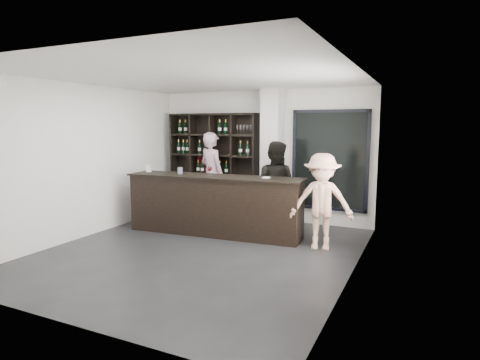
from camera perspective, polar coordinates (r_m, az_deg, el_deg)
The scene contains 12 objects.
floor at distance 6.93m, azimuth -5.70°, elevation -10.18°, with size 5.00×5.50×0.01m, color black.
wine_shelf at distance 9.44m, azimuth -3.80°, elevation 2.14°, with size 2.20×0.35×2.40m, color black, non-canonical shape.
structural_column at distance 8.70m, azimuth 4.57°, elevation 3.30°, with size 0.40×0.40×2.90m, color silver.
glass_panel at distance 8.57m, azimuth 12.62°, elevation 2.73°, with size 1.60×0.08×2.10m.
tasting_counter at distance 7.87m, azimuth -3.69°, elevation -3.57°, with size 3.51×0.72×1.16m.
taster_pink at distance 9.29m, azimuth -4.01°, elevation 0.73°, with size 0.72×0.47×1.97m, color #D0A4B0.
taster_black at distance 8.08m, azimuth 4.97°, elevation -0.93°, with size 0.88×0.69×1.82m, color black.
customer at distance 7.01m, azimuth 11.53°, elevation -3.05°, with size 1.07×0.62×1.66m, color tan.
wine_glass at distance 7.79m, azimuth -4.34°, elevation 1.40°, with size 0.09×0.09×0.21m, color white, non-canonical shape.
spit_cup at distance 8.13m, azimuth -8.53°, elevation 1.33°, with size 0.10×0.10×0.13m, color silver.
napkin_stack at distance 7.42m, azimuth 3.75°, elevation 0.34°, with size 0.12×0.12×0.02m, color white.
card_stand at distance 8.58m, azimuth -12.86°, elevation 1.61°, with size 0.10×0.05×0.15m, color white.
Camera 1 is at (3.41, -5.65, 2.14)m, focal length 30.00 mm.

